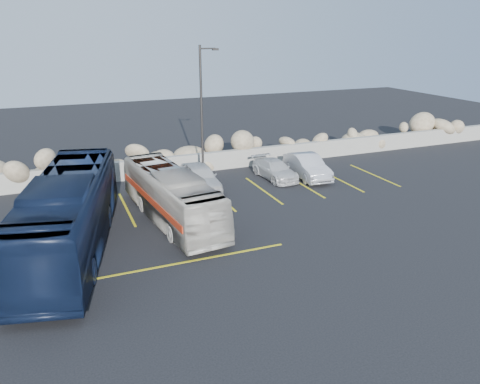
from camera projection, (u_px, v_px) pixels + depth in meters
name	position (u px, v px, depth m)	size (l,w,h in m)	color
ground	(218.00, 259.00, 19.02)	(90.00, 90.00, 0.00)	black
seawall	(153.00, 168.00, 29.29)	(60.00, 0.40, 1.20)	gray
riprap_pile	(148.00, 152.00, 30.10)	(54.00, 2.80, 2.60)	#988363
parking_lines	(263.00, 200.00, 25.54)	(18.16, 9.36, 0.01)	gold
lamppost	(202.00, 112.00, 26.80)	(1.14, 0.18, 8.00)	#2E2B29
vintage_bus	(171.00, 196.00, 22.46)	(2.11, 9.02, 2.51)	beige
tour_coach	(68.00, 214.00, 19.29)	(2.73, 11.65, 3.25)	black
car_a	(200.00, 177.00, 27.04)	(1.73, 4.30, 1.46)	silver
car_b	(307.00, 166.00, 29.16)	(1.52, 4.37, 1.44)	silver
car_c	(275.00, 170.00, 28.99)	(1.60, 3.92, 1.14)	silver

